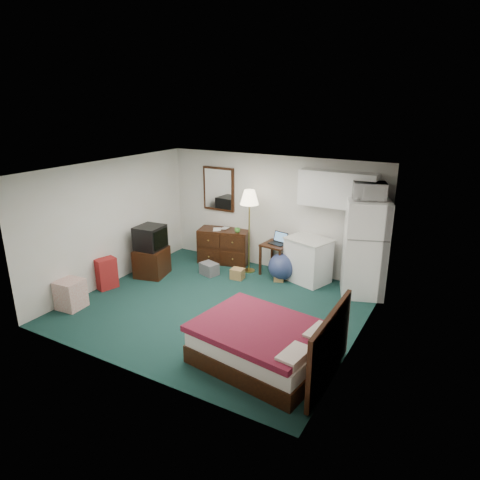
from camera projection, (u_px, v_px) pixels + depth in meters
The scene contains 25 objects.
floor at pixel (218, 306), 7.81m from camera, with size 5.00×4.50×0.01m, color black.
ceiling at pixel (215, 170), 7.03m from camera, with size 5.00×4.50×0.01m, color silver.
walls at pixel (217, 242), 7.42m from camera, with size 5.01×4.51×2.50m.
mirror at pixel (219, 189), 9.76m from camera, with size 0.80×0.06×1.00m, color white, non-canonical shape.
upper_cabinets at pixel (337, 189), 8.23m from camera, with size 1.50×0.35×0.70m, color white, non-canonical shape.
headboard at pixel (330, 347), 5.54m from camera, with size 0.06×1.56×1.00m, color black, non-canonical shape.
dresser at pixel (224, 246), 9.83m from camera, with size 1.15×0.52×0.79m, color black, non-canonical shape.
floor_lamp at pixel (249, 232), 9.14m from camera, with size 0.39×0.39×1.81m, color tan, non-canonical shape.
desk at pixel (276, 259), 9.18m from camera, with size 0.54×0.54×0.68m, color black, non-canonical shape.
exercise_ball at pixel (282, 267), 8.91m from camera, with size 0.56×0.56×0.56m, color navy.
kitchen_counter at pixel (308, 261), 8.78m from camera, with size 0.82×0.62×0.89m, color white, non-canonical shape.
fridge at pixel (365, 248), 8.05m from camera, with size 0.77×0.77×1.87m, color white, non-canonical shape.
bed at pixel (262, 344), 6.09m from camera, with size 1.78×1.39×0.57m, color maroon, non-canonical shape.
tv_stand at pixel (152, 262), 9.12m from camera, with size 0.59×0.65×0.59m, color black, non-canonical shape.
suitcase at pixel (106, 273), 8.48m from camera, with size 0.24×0.38×0.63m, color maroon, non-canonical shape.
retail_box at pixel (71, 294), 7.69m from camera, with size 0.42×0.42×0.53m, color white, non-canonical shape.
file_bin at pixel (209, 269), 9.20m from camera, with size 0.37×0.28×0.26m, color slate, non-canonical shape.
cardboard_box_a at pixel (237, 274), 8.99m from camera, with size 0.26×0.22×0.22m, color olive, non-canonical shape.
cardboard_box_b at pixel (279, 275), 8.90m from camera, with size 0.20×0.23×0.23m, color olive, non-canonical shape.
laptop at pixel (277, 239), 9.01m from camera, with size 0.34×0.28×0.23m, color black, non-canonical shape.
crt_tv at pixel (150, 237), 8.98m from camera, with size 0.53×0.58×0.49m, color black, non-canonical shape.
microwave at pixel (370, 189), 7.71m from camera, with size 0.58×0.32×0.39m, color white.
book_a at pixel (213, 225), 9.65m from camera, with size 0.18×0.02×0.24m, color olive.
book_b at pixel (222, 224), 9.78m from camera, with size 0.15×0.02×0.20m, color olive.
mug at pixel (237, 230), 9.48m from camera, with size 0.13×0.10×0.13m, color #4B9C3B.
Camera 1 is at (3.83, -5.91, 3.61)m, focal length 32.00 mm.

